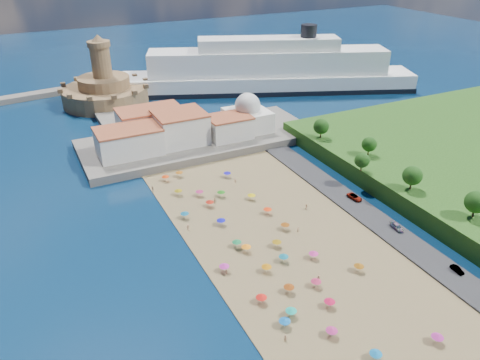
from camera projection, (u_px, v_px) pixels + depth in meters
ground at (269, 251)px, 120.61m from camera, size 700.00×700.00×0.00m
terrace at (199, 140)px, 181.69m from camera, size 90.00×36.00×3.00m
jetty at (121, 121)px, 200.97m from camera, size 18.00×70.00×2.40m
waterfront_buildings at (165, 130)px, 174.12m from camera, size 57.00×29.00×11.00m
domed_building at (247, 115)px, 184.44m from camera, size 16.00×16.00×15.00m
fortress at (105, 90)px, 222.20m from camera, size 40.00×40.00×32.40m
cruise_ship at (268, 72)px, 239.07m from camera, size 148.39×76.55×32.96m
beach_parasols at (293, 279)px, 107.50m from camera, size 31.78×118.48×2.20m
beachgoers at (268, 253)px, 118.06m from camera, size 39.94×100.08×1.86m
parked_cars at (383, 217)px, 132.48m from camera, size 2.80×43.19×1.41m
hillside_trees at (429, 186)px, 130.57m from camera, size 14.86×112.30×7.63m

